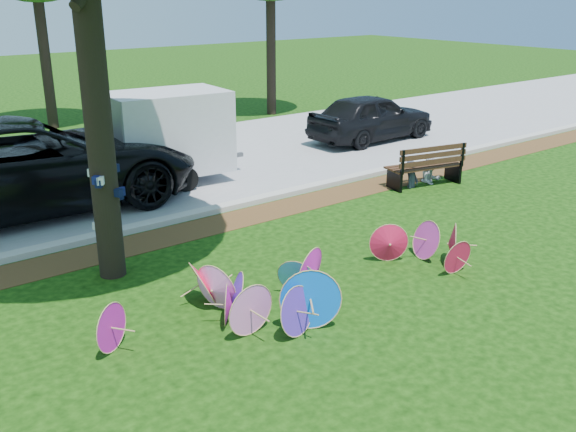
% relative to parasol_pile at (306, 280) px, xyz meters
% --- Properties ---
extents(ground, '(90.00, 90.00, 0.00)m').
position_rel_parasol_pile_xyz_m(ground, '(0.18, -0.67, -0.38)').
color(ground, black).
rests_on(ground, ground).
extents(mulch_strip, '(90.00, 1.00, 0.01)m').
position_rel_parasol_pile_xyz_m(mulch_strip, '(0.18, 3.83, -0.37)').
color(mulch_strip, '#472D16').
rests_on(mulch_strip, ground).
extents(curb, '(90.00, 0.30, 0.12)m').
position_rel_parasol_pile_xyz_m(curb, '(0.18, 4.53, -0.32)').
color(curb, '#B7B5AD').
rests_on(curb, ground).
extents(street, '(90.00, 8.00, 0.01)m').
position_rel_parasol_pile_xyz_m(street, '(0.18, 8.68, -0.37)').
color(street, gray).
rests_on(street, ground).
extents(parasol_pile, '(6.60, 2.33, 0.91)m').
position_rel_parasol_pile_xyz_m(parasol_pile, '(0.00, 0.00, 0.00)').
color(parasol_pile, '#D51742').
rests_on(parasol_pile, ground).
extents(black_van, '(7.48, 3.67, 2.04)m').
position_rel_parasol_pile_xyz_m(black_van, '(-1.98, 7.16, 0.65)').
color(black_van, black).
rests_on(black_van, ground).
extents(dark_pickup, '(4.48, 1.87, 1.52)m').
position_rel_parasol_pile_xyz_m(dark_pickup, '(8.86, 7.55, 0.38)').
color(dark_pickup, black).
rests_on(dark_pickup, ground).
extents(cargo_trailer, '(2.97, 2.01, 2.58)m').
position_rel_parasol_pile_xyz_m(cargo_trailer, '(1.46, 7.19, 0.92)').
color(cargo_trailer, silver).
rests_on(cargo_trailer, ground).
extents(park_bench, '(2.11, 1.17, 1.04)m').
position_rel_parasol_pile_xyz_m(park_bench, '(6.34, 3.15, 0.14)').
color(park_bench, black).
rests_on(park_bench, ground).
extents(person_left, '(0.55, 0.45, 1.29)m').
position_rel_parasol_pile_xyz_m(person_left, '(5.99, 3.20, 0.27)').
color(person_left, '#343A47').
rests_on(person_left, ground).
extents(person_right, '(0.68, 0.58, 1.23)m').
position_rel_parasol_pile_xyz_m(person_right, '(6.69, 3.20, 0.24)').
color(person_right, silver).
rests_on(person_right, ground).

